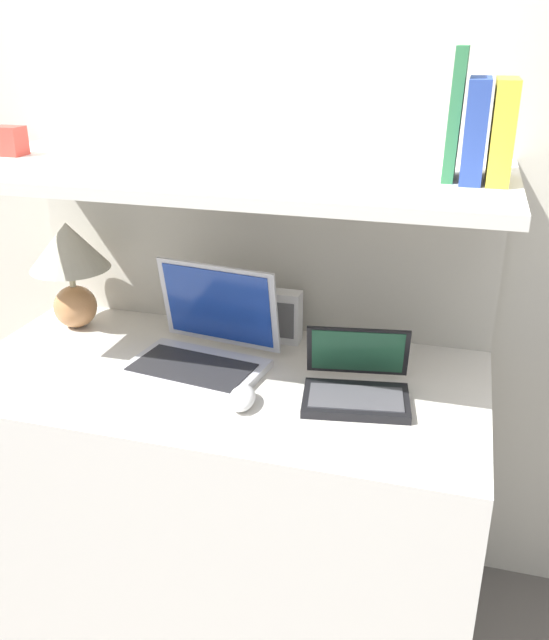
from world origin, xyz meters
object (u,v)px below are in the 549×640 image
at_px(table_lamp, 70,259).
at_px(book_green, 455,114).
at_px(shelf_gadget, 9,141).
at_px(router_box, 280,316).
at_px(book_blue, 476,130).
at_px(book_yellow, 502,131).
at_px(laptop_large, 202,347).
at_px(computer_mouse, 242,398).
at_px(laptop_small, 356,385).

bearing_deg(table_lamp, book_green, -5.94).
bearing_deg(shelf_gadget, router_box, 14.63).
xyz_separation_m(book_blue, shelf_gadget, (-1.11, 0.00, -0.07)).
xyz_separation_m(table_lamp, book_yellow, (1.10, -0.10, 0.40)).
bearing_deg(laptop_large, book_yellow, 2.94).
height_order(computer_mouse, shelf_gadget, shelf_gadget).
bearing_deg(book_green, router_box, 157.77).
height_order(laptop_large, book_yellow, book_yellow).
bearing_deg(table_lamp, book_yellow, -5.43).
relative_size(laptop_large, book_green, 1.41).
xyz_separation_m(laptop_small, book_blue, (0.20, 0.09, 0.57)).
distance_m(table_lamp, router_box, 0.61).
xyz_separation_m(computer_mouse, book_blue, (0.44, 0.20, 0.58)).
distance_m(table_lamp, book_blue, 1.12).
xyz_separation_m(laptop_small, computer_mouse, (-0.24, -0.11, -0.01)).
height_order(table_lamp, laptop_large, table_lamp).
bearing_deg(shelf_gadget, book_yellow, 0.00).
bearing_deg(laptop_large, table_lamp, 162.71).
bearing_deg(router_box, laptop_small, -45.31).
bearing_deg(book_green, computer_mouse, -153.58).
distance_m(laptop_large, router_box, 0.25).
height_order(book_yellow, book_blue, same).
bearing_deg(computer_mouse, laptop_small, 24.29).
distance_m(table_lamp, book_green, 1.10).
bearing_deg(laptop_small, router_box, 134.69).
distance_m(table_lamp, book_yellow, 1.17).
bearing_deg(laptop_large, book_blue, 3.20).
bearing_deg(book_yellow, computer_mouse, -158.09).
bearing_deg(table_lamp, laptop_large, -17.29).
bearing_deg(book_green, laptop_large, -176.56).
bearing_deg(laptop_small, laptop_large, 172.05).
height_order(table_lamp, book_yellow, book_yellow).
height_order(laptop_large, router_box, laptop_large).
bearing_deg(computer_mouse, shelf_gadget, 163.36).
bearing_deg(router_box, shelf_gadget, -165.37).
bearing_deg(book_blue, laptop_small, -155.94).
bearing_deg(laptop_large, book_green, 3.44).
height_order(laptop_large, book_green, book_green).
distance_m(laptop_large, laptop_small, 0.41).
height_order(laptop_large, shelf_gadget, shelf_gadget).
xyz_separation_m(laptop_large, router_box, (0.15, 0.20, 0.02)).
distance_m(laptop_small, computer_mouse, 0.27).
xyz_separation_m(book_green, shelf_gadget, (-1.07, 0.00, -0.09)).
distance_m(laptop_small, book_yellow, 0.63).
height_order(table_lamp, book_blue, book_blue).
distance_m(book_yellow, shelf_gadget, 1.16).
relative_size(laptop_large, computer_mouse, 3.23).
xyz_separation_m(table_lamp, laptop_large, (0.44, -0.14, -0.15)).
bearing_deg(book_yellow, table_lamp, 174.57).
bearing_deg(book_yellow, router_box, 161.58).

